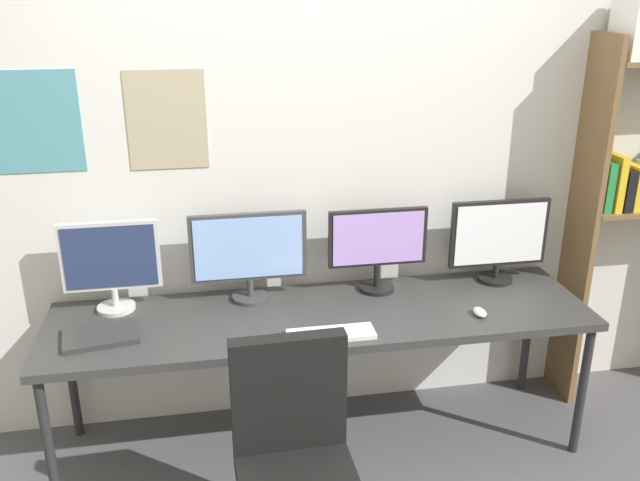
{
  "coord_description": "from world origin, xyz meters",
  "views": [
    {
      "loc": [
        -0.51,
        -2.23,
        2.2
      ],
      "look_at": [
        0.0,
        0.65,
        1.09
      ],
      "focal_mm": 37.87,
      "sensor_mm": 36.0,
      "label": 1
    }
  ],
  "objects_px": {
    "monitor_far_left": "(111,262)",
    "keyboard_main": "(331,334)",
    "computer_mouse": "(480,312)",
    "monitor_center_right": "(378,244)",
    "monitor_far_right": "(499,238)",
    "monitor_center_left": "(249,252)",
    "desk": "(322,322)",
    "laptop_closed": "(101,336)"
  },
  "relations": [
    {
      "from": "monitor_far_left",
      "to": "keyboard_main",
      "type": "relative_size",
      "value": 1.16
    },
    {
      "from": "monitor_far_left",
      "to": "computer_mouse",
      "type": "distance_m",
      "value": 1.75
    },
    {
      "from": "monitor_center_right",
      "to": "monitor_far_right",
      "type": "distance_m",
      "value": 0.64
    },
    {
      "from": "monitor_far_left",
      "to": "monitor_far_right",
      "type": "xyz_separation_m",
      "value": [
        1.93,
        0.0,
        -0.01
      ]
    },
    {
      "from": "monitor_center_right",
      "to": "monitor_center_left",
      "type": "bearing_deg",
      "value": 179.99
    },
    {
      "from": "desk",
      "to": "computer_mouse",
      "type": "height_order",
      "value": "computer_mouse"
    },
    {
      "from": "monitor_center_left",
      "to": "laptop_closed",
      "type": "distance_m",
      "value": 0.78
    },
    {
      "from": "computer_mouse",
      "to": "monitor_center_left",
      "type": "bearing_deg",
      "value": 160.77
    },
    {
      "from": "monitor_center_right",
      "to": "laptop_closed",
      "type": "height_order",
      "value": "monitor_center_right"
    },
    {
      "from": "monitor_far_left",
      "to": "monitor_center_left",
      "type": "height_order",
      "value": "monitor_center_left"
    },
    {
      "from": "monitor_center_right",
      "to": "monitor_far_right",
      "type": "xyz_separation_m",
      "value": [
        0.64,
        0.0,
        -0.01
      ]
    },
    {
      "from": "desk",
      "to": "laptop_closed",
      "type": "xyz_separation_m",
      "value": [
        -1.01,
        -0.07,
        0.06
      ]
    },
    {
      "from": "desk",
      "to": "monitor_center_left",
      "type": "xyz_separation_m",
      "value": [
        -0.32,
        0.21,
        0.3
      ]
    },
    {
      "from": "monitor_far_left",
      "to": "keyboard_main",
      "type": "height_order",
      "value": "monitor_far_left"
    },
    {
      "from": "desk",
      "to": "computer_mouse",
      "type": "bearing_deg",
      "value": -11.96
    },
    {
      "from": "monitor_center_left",
      "to": "monitor_far_right",
      "type": "relative_size",
      "value": 1.09
    },
    {
      "from": "desk",
      "to": "laptop_closed",
      "type": "height_order",
      "value": "laptop_closed"
    },
    {
      "from": "keyboard_main",
      "to": "monitor_center_right",
      "type": "bearing_deg",
      "value": 53.95
    },
    {
      "from": "monitor_center_right",
      "to": "desk",
      "type": "bearing_deg",
      "value": -146.6
    },
    {
      "from": "monitor_far_right",
      "to": "keyboard_main",
      "type": "distance_m",
      "value": 1.09
    },
    {
      "from": "keyboard_main",
      "to": "laptop_closed",
      "type": "height_order",
      "value": "laptop_closed"
    },
    {
      "from": "monitor_far_left",
      "to": "computer_mouse",
      "type": "height_order",
      "value": "monitor_far_left"
    },
    {
      "from": "monitor_far_right",
      "to": "laptop_closed",
      "type": "height_order",
      "value": "monitor_far_right"
    },
    {
      "from": "monitor_center_left",
      "to": "monitor_center_right",
      "type": "xyz_separation_m",
      "value": [
        0.64,
        -0.0,
        -0.0
      ]
    },
    {
      "from": "monitor_center_right",
      "to": "computer_mouse",
      "type": "relative_size",
      "value": 5.2
    },
    {
      "from": "desk",
      "to": "monitor_far_left",
      "type": "bearing_deg",
      "value": 167.6
    },
    {
      "from": "monitor_far_right",
      "to": "keyboard_main",
      "type": "xyz_separation_m",
      "value": [
        -0.97,
        -0.44,
        -0.23
      ]
    },
    {
      "from": "monitor_far_left",
      "to": "monitor_far_right",
      "type": "bearing_deg",
      "value": 0.0
    },
    {
      "from": "computer_mouse",
      "to": "laptop_closed",
      "type": "distance_m",
      "value": 1.74
    },
    {
      "from": "monitor_center_right",
      "to": "keyboard_main",
      "type": "height_order",
      "value": "monitor_center_right"
    },
    {
      "from": "laptop_closed",
      "to": "desk",
      "type": "bearing_deg",
      "value": -5.39
    },
    {
      "from": "monitor_center_left",
      "to": "laptop_closed",
      "type": "bearing_deg",
      "value": -157.74
    },
    {
      "from": "desk",
      "to": "monitor_center_right",
      "type": "distance_m",
      "value": 0.49
    },
    {
      "from": "monitor_far_left",
      "to": "computer_mouse",
      "type": "xyz_separation_m",
      "value": [
        1.7,
        -0.37,
        -0.23
      ]
    },
    {
      "from": "desk",
      "to": "monitor_far_right",
      "type": "bearing_deg",
      "value": 12.4
    },
    {
      "from": "monitor_far_left",
      "to": "monitor_center_left",
      "type": "bearing_deg",
      "value": 0.01
    },
    {
      "from": "desk",
      "to": "monitor_far_right",
      "type": "xyz_separation_m",
      "value": [
        0.97,
        0.21,
        0.29
      ]
    },
    {
      "from": "monitor_far_left",
      "to": "keyboard_main",
      "type": "bearing_deg",
      "value": -24.6
    },
    {
      "from": "desk",
      "to": "monitor_center_right",
      "type": "xyz_separation_m",
      "value": [
        0.32,
        0.21,
        0.3
      ]
    },
    {
      "from": "desk",
      "to": "monitor_center_left",
      "type": "relative_size",
      "value": 4.55
    },
    {
      "from": "computer_mouse",
      "to": "monitor_far_right",
      "type": "bearing_deg",
      "value": 57.19
    },
    {
      "from": "monitor_center_left",
      "to": "monitor_far_right",
      "type": "height_order",
      "value": "monitor_center_left"
    }
  ]
}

